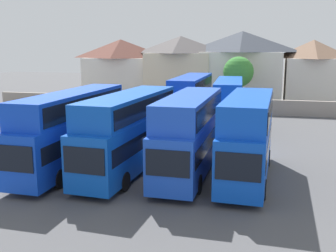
{
  "coord_description": "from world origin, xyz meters",
  "views": [
    {
      "loc": [
        6.32,
        -23.62,
        7.91
      ],
      "look_at": [
        0.0,
        3.0,
        2.46
      ],
      "focal_mm": 43.09,
      "sensor_mm": 36.0,
      "label": 1
    }
  ],
  "objects_px": {
    "bus_3": "(190,130)",
    "house_terrace_right": "(242,67)",
    "bus_2": "(129,128)",
    "house_terrace_far_right": "(312,72)",
    "bus_6": "(191,100)",
    "house_terrace_left": "(121,69)",
    "bus_1": "(72,126)",
    "bus_5": "(160,107)",
    "house_terrace_centre": "(181,68)",
    "tree_left_of_lot": "(238,72)",
    "bus_7": "(229,102)",
    "bus_4": "(248,133)"
  },
  "relations": [
    {
      "from": "bus_3",
      "to": "house_terrace_right",
      "type": "relative_size",
      "value": 0.94
    },
    {
      "from": "bus_2",
      "to": "bus_3",
      "type": "bearing_deg",
      "value": 96.08
    },
    {
      "from": "house_terrace_far_right",
      "to": "bus_2",
      "type": "bearing_deg",
      "value": -113.01
    },
    {
      "from": "bus_6",
      "to": "house_terrace_left",
      "type": "xyz_separation_m",
      "value": [
        -14.17,
        19.78,
        1.66
      ]
    },
    {
      "from": "bus_1",
      "to": "bus_5",
      "type": "distance_m",
      "value": 14.37
    },
    {
      "from": "house_terrace_right",
      "to": "bus_2",
      "type": "bearing_deg",
      "value": -98.65
    },
    {
      "from": "bus_5",
      "to": "bus_2",
      "type": "bearing_deg",
      "value": 7.11
    },
    {
      "from": "house_terrace_left",
      "to": "house_terrace_centre",
      "type": "relative_size",
      "value": 1.13
    },
    {
      "from": "tree_left_of_lot",
      "to": "house_terrace_left",
      "type": "bearing_deg",
      "value": 158.03
    },
    {
      "from": "bus_2",
      "to": "bus_6",
      "type": "distance_m",
      "value": 13.9
    },
    {
      "from": "tree_left_of_lot",
      "to": "bus_1",
      "type": "bearing_deg",
      "value": -108.5
    },
    {
      "from": "bus_7",
      "to": "tree_left_of_lot",
      "type": "distance_m",
      "value": 12.41
    },
    {
      "from": "house_terrace_centre",
      "to": "house_terrace_right",
      "type": "relative_size",
      "value": 0.84
    },
    {
      "from": "bus_3",
      "to": "bus_6",
      "type": "bearing_deg",
      "value": -169.1
    },
    {
      "from": "bus_4",
      "to": "house_terrace_left",
      "type": "height_order",
      "value": "house_terrace_left"
    },
    {
      "from": "bus_1",
      "to": "bus_7",
      "type": "bearing_deg",
      "value": 150.14
    },
    {
      "from": "bus_3",
      "to": "house_terrace_right",
      "type": "xyz_separation_m",
      "value": [
        1.24,
        33.49,
        2.27
      ]
    },
    {
      "from": "bus_2",
      "to": "bus_6",
      "type": "xyz_separation_m",
      "value": [
        1.53,
        13.82,
        0.08
      ]
    },
    {
      "from": "bus_7",
      "to": "house_terrace_right",
      "type": "bearing_deg",
      "value": 176.71
    },
    {
      "from": "bus_3",
      "to": "house_terrace_centre",
      "type": "bearing_deg",
      "value": -166.3
    },
    {
      "from": "bus_5",
      "to": "bus_6",
      "type": "bearing_deg",
      "value": 89.12
    },
    {
      "from": "tree_left_of_lot",
      "to": "bus_5",
      "type": "bearing_deg",
      "value": -118.27
    },
    {
      "from": "bus_1",
      "to": "bus_2",
      "type": "bearing_deg",
      "value": 95.93
    },
    {
      "from": "bus_6",
      "to": "bus_4",
      "type": "bearing_deg",
      "value": 23.22
    },
    {
      "from": "bus_2",
      "to": "bus_3",
      "type": "distance_m",
      "value": 3.88
    },
    {
      "from": "bus_6",
      "to": "bus_7",
      "type": "relative_size",
      "value": 1.05
    },
    {
      "from": "bus_3",
      "to": "bus_5",
      "type": "xyz_separation_m",
      "value": [
        -5.49,
        13.75,
        -0.78
      ]
    },
    {
      "from": "bus_1",
      "to": "bus_3",
      "type": "relative_size",
      "value": 1.13
    },
    {
      "from": "bus_2",
      "to": "bus_6",
      "type": "height_order",
      "value": "bus_6"
    },
    {
      "from": "bus_6",
      "to": "house_terrace_centre",
      "type": "bearing_deg",
      "value": -165.34
    },
    {
      "from": "bus_3",
      "to": "bus_7",
      "type": "bearing_deg",
      "value": 176.38
    },
    {
      "from": "house_terrace_right",
      "to": "tree_left_of_lot",
      "type": "bearing_deg",
      "value": -89.87
    },
    {
      "from": "bus_4",
      "to": "house_terrace_far_right",
      "type": "xyz_separation_m",
      "value": [
        7.14,
        34.26,
        1.63
      ]
    },
    {
      "from": "house_terrace_far_right",
      "to": "tree_left_of_lot",
      "type": "bearing_deg",
      "value": -140.28
    },
    {
      "from": "bus_5",
      "to": "bus_3",
      "type": "bearing_deg",
      "value": 22.25
    },
    {
      "from": "bus_7",
      "to": "house_terrace_right",
      "type": "relative_size",
      "value": 0.95
    },
    {
      "from": "bus_2",
      "to": "bus_4",
      "type": "distance_m",
      "value": 7.41
    },
    {
      "from": "bus_2",
      "to": "bus_3",
      "type": "relative_size",
      "value": 1.1
    },
    {
      "from": "tree_left_of_lot",
      "to": "bus_4",
      "type": "bearing_deg",
      "value": -85.08
    },
    {
      "from": "bus_3",
      "to": "house_terrace_far_right",
      "type": "distance_m",
      "value": 35.77
    },
    {
      "from": "tree_left_of_lot",
      "to": "bus_3",
      "type": "bearing_deg",
      "value": -92.73
    },
    {
      "from": "bus_7",
      "to": "house_terrace_centre",
      "type": "xyz_separation_m",
      "value": [
        -8.55,
        19.13,
        2.04
      ]
    },
    {
      "from": "bus_2",
      "to": "house_terrace_right",
      "type": "height_order",
      "value": "house_terrace_right"
    },
    {
      "from": "bus_7",
      "to": "tree_left_of_lot",
      "type": "xyz_separation_m",
      "value": [
        0.08,
        12.24,
        2.06
      ]
    },
    {
      "from": "bus_7",
      "to": "bus_5",
      "type": "bearing_deg",
      "value": -90.51
    },
    {
      "from": "house_terrace_right",
      "to": "house_terrace_far_right",
      "type": "distance_m",
      "value": 9.47
    },
    {
      "from": "bus_5",
      "to": "bus_6",
      "type": "distance_m",
      "value": 3.26
    },
    {
      "from": "bus_7",
      "to": "house_terrace_left",
      "type": "distance_m",
      "value": 26.32
    },
    {
      "from": "bus_4",
      "to": "house_terrace_left",
      "type": "relative_size",
      "value": 0.95
    },
    {
      "from": "house_terrace_far_right",
      "to": "tree_left_of_lot",
      "type": "distance_m",
      "value": 12.24
    }
  ]
}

